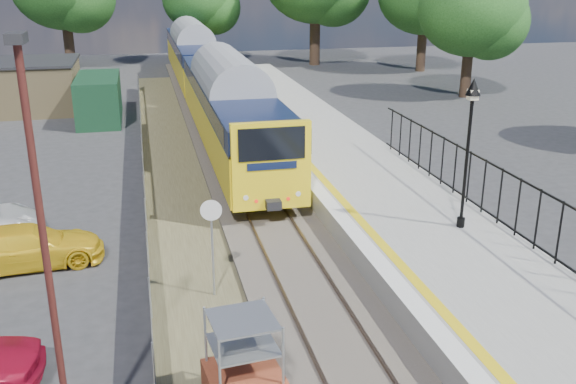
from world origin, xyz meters
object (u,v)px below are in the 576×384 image
object	(u,v)px
car_yellow	(28,247)
train	(206,73)
speed_sign	(212,232)
carpark_lamp	(45,251)
victorian_lamp_north	(471,119)
brick_plinth	(244,371)

from	to	relation	value
car_yellow	train	bearing A→B (deg)	-25.88
train	car_yellow	world-z (taller)	train
speed_sign	car_yellow	world-z (taller)	speed_sign
carpark_lamp	speed_sign	bearing A→B (deg)	61.70
victorian_lamp_north	car_yellow	distance (m)	13.63
train	victorian_lamp_north	bearing A→B (deg)	-77.38
victorian_lamp_north	carpark_lamp	size ratio (longest dim) A/B	0.60
brick_plinth	speed_sign	world-z (taller)	speed_sign
brick_plinth	car_yellow	bearing A→B (deg)	121.81
train	brick_plinth	world-z (taller)	train
carpark_lamp	train	bearing A→B (deg)	79.54
victorian_lamp_north	speed_sign	world-z (taller)	victorian_lamp_north
train	carpark_lamp	distance (m)	31.29
carpark_lamp	car_yellow	bearing A→B (deg)	102.37
train	brick_plinth	distance (m)	30.08
victorian_lamp_north	car_yellow	size ratio (longest dim) A/B	1.06
victorian_lamp_north	brick_plinth	world-z (taller)	victorian_lamp_north
victorian_lamp_north	carpark_lamp	xyz separation A→B (m)	(-10.97, -7.03, 0.01)
speed_sign	car_yellow	xyz separation A→B (m)	(-5.16, 3.19, -1.29)
brick_plinth	car_yellow	world-z (taller)	brick_plinth
speed_sign	carpark_lamp	world-z (taller)	carpark_lamp
victorian_lamp_north	speed_sign	bearing A→B (deg)	-171.65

